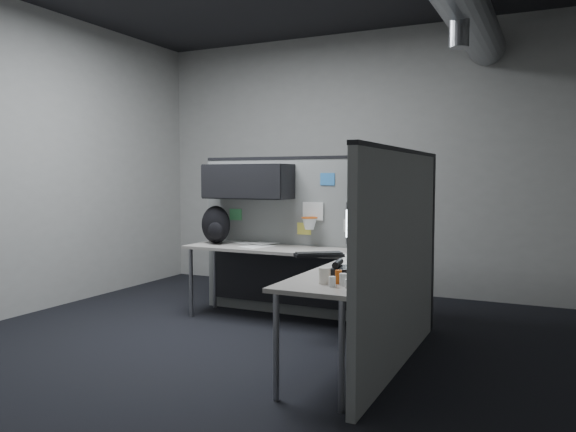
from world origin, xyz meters
The scene contains 12 objects.
room centered at (0.56, 0.00, 2.10)m, with size 5.62×5.62×3.22m.
partition_back centered at (-0.25, 1.23, 1.00)m, with size 2.44×0.42×1.63m.
partition_right centered at (1.10, 0.22, 0.82)m, with size 0.07×2.23×1.63m.
desk centered at (0.15, 0.70, 0.61)m, with size 2.31×2.11×0.73m.
monitor centered at (0.69, 0.95, 0.97)m, with size 0.57×0.57×0.46m.
keyboard centered at (0.29, 0.59, 0.75)m, with size 0.43×0.37×0.04m.
mouse centered at (0.78, 0.31, 0.74)m, with size 0.25×0.24×0.04m.
phone centered at (0.83, -0.22, 0.77)m, with size 0.25×0.27×0.11m.
bottles centered at (0.91, -0.56, 0.77)m, with size 0.15×0.17×0.09m.
cup centered at (0.80, -0.55, 0.78)m, with size 0.08×0.08×0.11m, color silver.
papers centered at (-0.71, 1.15, 0.74)m, with size 0.80×0.62×0.01m.
backpack centered at (-1.05, 1.03, 0.92)m, with size 0.36×0.32×0.39m.
Camera 1 is at (2.13, -3.90, 1.42)m, focal length 35.00 mm.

